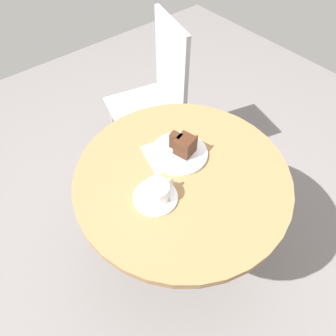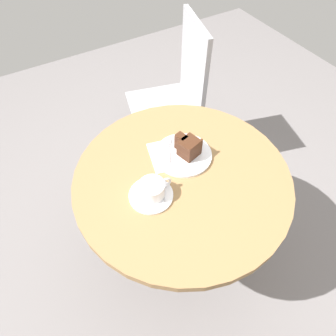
# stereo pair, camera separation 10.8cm
# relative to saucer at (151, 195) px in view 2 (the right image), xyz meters

# --- Properties ---
(ground_plane) EXTENTS (4.40, 4.40, 0.01)m
(ground_plane) POSITION_rel_saucer_xyz_m (0.14, 0.02, -0.71)
(ground_plane) COLOR slate
(ground_plane) RESTS_ON ground
(cafe_table) EXTENTS (0.81, 0.81, 0.70)m
(cafe_table) POSITION_rel_saucer_xyz_m (0.14, 0.02, -0.12)
(cafe_table) COLOR olive
(cafe_table) RESTS_ON ground
(saucer) EXTENTS (0.16, 0.16, 0.01)m
(saucer) POSITION_rel_saucer_xyz_m (0.00, 0.00, 0.00)
(saucer) COLOR white
(saucer) RESTS_ON cafe_table
(coffee_cup) EXTENTS (0.12, 0.09, 0.06)m
(coffee_cup) POSITION_rel_saucer_xyz_m (0.01, -0.00, 0.03)
(coffee_cup) COLOR white
(coffee_cup) RESTS_ON saucer
(teaspoon) EXTENTS (0.04, 0.10, 0.00)m
(teaspoon) POSITION_rel_saucer_xyz_m (0.03, -0.03, 0.01)
(teaspoon) COLOR #B7B7BC
(teaspoon) RESTS_ON saucer
(cake_plate) EXTENTS (0.22, 0.22, 0.01)m
(cake_plate) POSITION_rel_saucer_xyz_m (0.20, 0.10, 0.00)
(cake_plate) COLOR white
(cake_plate) RESTS_ON cafe_table
(cake_slice) EXTENTS (0.09, 0.11, 0.08)m
(cake_slice) POSITION_rel_saucer_xyz_m (0.21, 0.10, 0.04)
(cake_slice) COLOR #422619
(cake_slice) RESTS_ON cake_plate
(fork) EXTENTS (0.08, 0.12, 0.00)m
(fork) POSITION_rel_saucer_xyz_m (0.16, 0.16, 0.01)
(fork) COLOR #B7B7BC
(fork) RESTS_ON cake_plate
(napkin) EXTENTS (0.20, 0.19, 0.00)m
(napkin) POSITION_rel_saucer_xyz_m (0.17, 0.13, -0.00)
(napkin) COLOR silver
(napkin) RESTS_ON cafe_table
(cafe_chair) EXTENTS (0.46, 0.46, 0.92)m
(cafe_chair) POSITION_rel_saucer_xyz_m (0.52, 0.65, -0.17)
(cafe_chair) COLOR #9E9EA3
(cafe_chair) RESTS_ON ground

